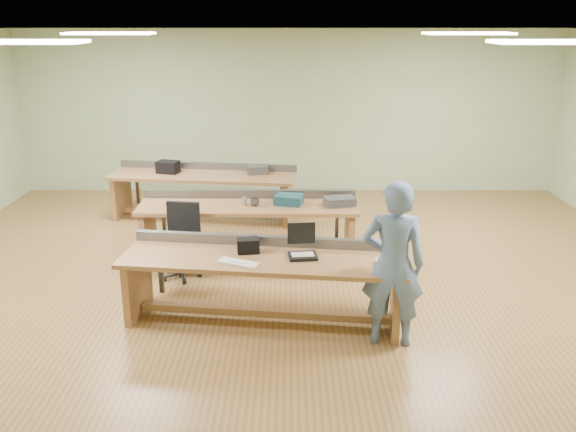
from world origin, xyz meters
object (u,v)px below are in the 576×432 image
object	(u,v)px
workbench_mid	(249,217)
task_chair	(181,250)
person	(393,264)
parts_bin_teal	(289,199)
workbench_back	(203,185)
drinks_can	(244,201)
laptop_base	(303,256)
mug	(255,202)
camera_bag	(248,246)
parts_bin_grey	(340,201)
workbench_front	(264,272)

from	to	relation	value
workbench_mid	task_chair	bearing A→B (deg)	-138.35
workbench_mid	person	size ratio (longest dim) A/B	1.74
parts_bin_teal	workbench_mid	bearing A→B (deg)	-179.67
workbench_back	drinks_can	bearing A→B (deg)	-58.08
workbench_mid	task_chair	world-z (taller)	task_chair
task_chair	laptop_base	bearing A→B (deg)	-30.99
mug	drinks_can	world-z (taller)	drinks_can
workbench_mid	task_chair	xyz separation A→B (m)	(-0.82, -0.72, -0.21)
camera_bag	laptop_base	bearing A→B (deg)	-22.31
task_chair	drinks_can	bearing A→B (deg)	49.03
parts_bin_grey	workbench_mid	bearing A→B (deg)	177.89
person	mug	distance (m)	2.77
camera_bag	parts_bin_grey	world-z (taller)	camera_bag
mug	drinks_can	size ratio (longest dim) A/B	1.14
laptop_base	mug	distance (m)	1.98
workbench_front	workbench_back	distance (m)	3.76
workbench_front	drinks_can	size ratio (longest dim) A/B	27.65
workbench_mid	task_chair	distance (m)	1.11
workbench_mid	camera_bag	world-z (taller)	camera_bag
workbench_front	person	world-z (taller)	person
laptop_base	parts_bin_grey	distance (m)	1.98
person	parts_bin_grey	world-z (taller)	person
laptop_base	task_chair	bearing A→B (deg)	134.69
parts_bin_grey	mug	bearing A→B (deg)	-178.73
parts_bin_teal	mug	distance (m)	0.47
laptop_base	parts_bin_teal	size ratio (longest dim) A/B	0.81
camera_bag	task_chair	size ratio (longest dim) A/B	0.25
workbench_back	drinks_can	distance (m)	1.92
workbench_front	laptop_base	bearing A→B (deg)	1.44
person	camera_bag	size ratio (longest dim) A/B	7.29
workbench_front	workbench_mid	size ratio (longest dim) A/B	1.04
workbench_front	person	xyz separation A→B (m)	(1.31, -0.49, 0.30)
workbench_front	mug	distance (m)	1.86
task_chair	workbench_back	bearing A→B (deg)	98.65
person	parts_bin_teal	bearing A→B (deg)	-59.00
workbench_front	laptop_base	xyz separation A→B (m)	(0.42, -0.04, 0.21)
person	drinks_can	size ratio (longest dim) A/B	15.28
camera_bag	drinks_can	xyz separation A→B (m)	(-0.17, 1.76, -0.02)
parts_bin_grey	workbench_back	bearing A→B (deg)	140.57
task_chair	mug	bearing A→B (deg)	43.18
task_chair	parts_bin_grey	world-z (taller)	task_chair
drinks_can	person	bearing A→B (deg)	-55.11
parts_bin_teal	camera_bag	bearing A→B (deg)	-103.60
laptop_base	camera_bag	world-z (taller)	camera_bag
workbench_mid	laptop_base	world-z (taller)	workbench_mid
workbench_mid	workbench_back	size ratio (longest dim) A/B	0.97
workbench_back	camera_bag	size ratio (longest dim) A/B	13.11
person	drinks_can	bearing A→B (deg)	-47.47
mug	workbench_mid	bearing A→B (deg)	142.95
parts_bin_grey	person	bearing A→B (deg)	-81.68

